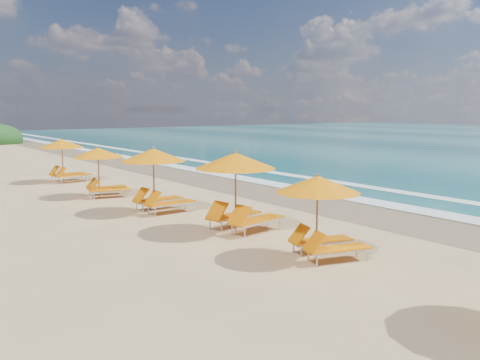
{
  "coord_description": "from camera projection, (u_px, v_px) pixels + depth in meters",
  "views": [
    {
      "loc": [
        -10.44,
        -14.06,
        3.66
      ],
      "look_at": [
        0.0,
        0.0,
        1.2
      ],
      "focal_mm": 37.73,
      "sensor_mm": 36.0,
      "label": 1
    }
  ],
  "objects": [
    {
      "name": "ground",
      "position": [
        240.0,
        213.0,
        17.85
      ],
      "size": [
        160.0,
        160.0,
        0.0
      ],
      "primitive_type": "plane",
      "color": "tan",
      "rests_on": "ground"
    },
    {
      "name": "wet_sand",
      "position": [
        320.0,
        201.0,
        20.21
      ],
      "size": [
        4.0,
        160.0,
        0.01
      ],
      "primitive_type": "cube",
      "color": "#8B7153",
      "rests_on": "ground"
    },
    {
      "name": "surf_foam",
      "position": [
        364.0,
        194.0,
        21.8
      ],
      "size": [
        4.0,
        160.0,
        0.01
      ],
      "color": "white",
      "rests_on": "ground"
    },
    {
      "name": "station_1",
      "position": [
        323.0,
        211.0,
        12.35
      ],
      "size": [
        2.68,
        2.61,
        2.13
      ],
      "rotation": [
        0.0,
        0.0,
        -0.29
      ],
      "color": "olive",
      "rests_on": "ground"
    },
    {
      "name": "station_2",
      "position": [
        240.0,
        186.0,
        15.09
      ],
      "size": [
        2.93,
        2.78,
        2.47
      ],
      "rotation": [
        0.0,
        0.0,
        0.16
      ],
      "color": "olive",
      "rests_on": "ground"
    },
    {
      "name": "station_3",
      "position": [
        158.0,
        175.0,
        17.96
      ],
      "size": [
        2.56,
        2.37,
        2.36
      ],
      "rotation": [
        0.0,
        0.0,
        0.02
      ],
      "color": "olive",
      "rests_on": "ground"
    },
    {
      "name": "station_4",
      "position": [
        103.0,
        168.0,
        21.16
      ],
      "size": [
        2.6,
        2.5,
        2.14
      ],
      "rotation": [
        0.0,
        0.0,
        -0.21
      ],
      "color": "olive",
      "rests_on": "ground"
    },
    {
      "name": "station_5",
      "position": [
        66.0,
        157.0,
        25.52
      ],
      "size": [
        2.52,
        2.36,
        2.24
      ],
      "rotation": [
        0.0,
        0.0,
        0.08
      ],
      "color": "olive",
      "rests_on": "ground"
    }
  ]
}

